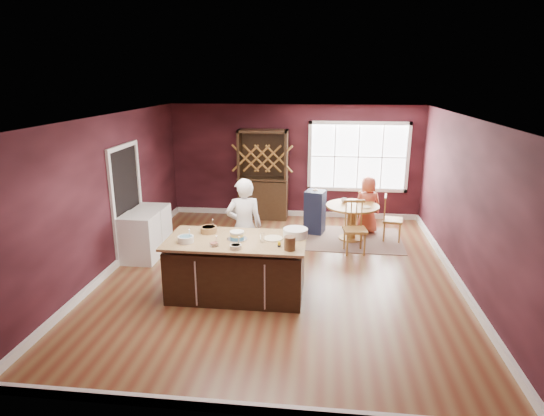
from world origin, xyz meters
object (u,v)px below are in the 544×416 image
Objects in this scene: washer at (140,238)px; toddler at (317,197)px; chair_east at (393,218)px; seated_woman at (367,205)px; chair_north at (362,208)px; dining_table at (352,215)px; dryer at (153,228)px; hutch at (263,175)px; chair_south at (355,228)px; high_chair at (315,211)px; kitchen_island at (237,268)px; baker at (244,227)px; layer_cake at (237,235)px.

toddler is at bearing 31.62° from washer.
chair_east is 0.78× the size of seated_woman.
chair_north is at bearing 23.68° from toddler.
chair_east is at bearing 2.76° from dining_table.
dryer is at bearing 90.00° from washer.
chair_east is 0.46× the size of hutch.
dining_table is at bearing 13.98° from dryer.
dining_table is 1.07× the size of chair_south.
toddler is at bearing 40.08° from high_chair.
high_chair is at bearing 118.28° from chair_south.
washer is (-3.21, -1.98, -0.37)m from toddler.
high_chair is at bearing 69.76° from kitchen_island.
kitchen_island is 1.26× the size of baker.
layer_cake reaches higher than chair_south.
layer_cake is at bearing 39.87° from seated_woman.
chair_north is (2.18, 3.56, -0.52)m from layer_cake.
chair_north reaches higher than dryer.
layer_cake is at bearing 144.58° from chair_east.
layer_cake reaches higher than kitchen_island.
layer_cake is 2.41m from washer.
kitchen_island is 1.00× the size of hutch.
dining_table is at bearing -32.66° from hutch.
chair_south reaches higher than kitchen_island.
baker is at bearing -9.29° from washer.
chair_south is 4.07m from washer.
chair_north is 4.88m from washer.
dryer is at bearing 111.12° from chair_east.
chair_east is at bearing 107.31° from chair_north.
toddler reaches higher than chair_north.
chair_south is (1.94, 1.99, 0.08)m from kitchen_island.
baker reaches higher than chair_north.
hutch is (-0.11, 3.27, 0.22)m from baker.
high_chair is at bearing 31.67° from washer.
seated_woman is at bearing 55.10° from layer_cake.
toddler is 0.30× the size of dryer.
seated_woman is 1.15m from high_chair.
kitchen_island is at bearing 175.61° from layer_cake.
chair_north is at bearing 22.86° from dryer.
chair_east is (2.75, 2.80, -0.49)m from layer_cake.
toddler is 0.29× the size of washer.
baker is 1.74× the size of chair_east.
washer is (-2.02, 0.33, -0.41)m from baker.
chair_north is at bearing 58.29° from kitchen_island.
washer is at bearing -148.38° from toddler.
baker is at bearing -88.10° from hutch.
high_chair reaches higher than toddler.
chair_north is 0.73× the size of seated_woman.
toddler is at bearing 22.60° from dryer.
baker is at bearing -117.32° from toddler.
layer_cake is at bearing -40.84° from dryer.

